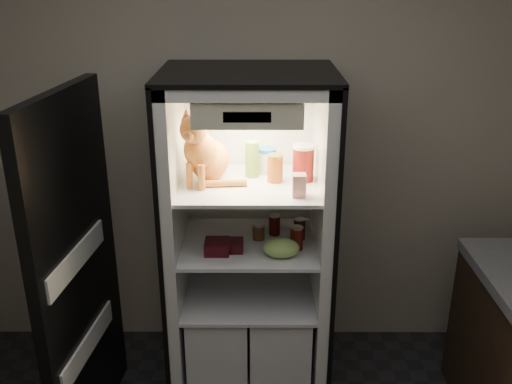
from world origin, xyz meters
TOP-DOWN VIEW (x-y plane):
  - room_shell at (0.00, 0.00)m, footprint 3.60×3.60m
  - refrigerator at (0.00, 1.38)m, footprint 0.90×0.72m
  - fridge_door at (-0.85, 0.98)m, footprint 0.16×0.87m
  - tabby_cat at (-0.23, 1.33)m, footprint 0.35×0.42m
  - parmesan_shaker at (0.02, 1.42)m, footprint 0.08×0.08m
  - mayo_tub at (0.10, 1.48)m, footprint 0.10×0.10m
  - salsa_jar at (0.14, 1.34)m, footprint 0.08×0.08m
  - pepper_jar at (0.29, 1.36)m, footprint 0.12×0.12m
  - cream_carton at (0.25, 1.13)m, footprint 0.07×0.07m
  - soda_can_a at (0.14, 1.41)m, footprint 0.06×0.06m
  - soda_can_b at (0.28, 1.36)m, footprint 0.07×0.07m
  - soda_can_c at (0.26, 1.23)m, footprint 0.07×0.07m
  - condiment_jar at (0.05, 1.35)m, footprint 0.07×0.07m
  - grape_bag at (0.17, 1.15)m, footprint 0.19×0.14m
  - berry_box_left at (-0.17, 1.19)m, footprint 0.13×0.13m
  - berry_box_right at (-0.08, 1.22)m, footprint 0.11×0.11m

SIDE VIEW (x-z plane):
  - refrigerator at x=0.00m, z-range -0.15..1.73m
  - fridge_door at x=-0.85m, z-range -0.01..1.84m
  - berry_box_right at x=-0.08m, z-range 0.94..0.99m
  - berry_box_left at x=-0.17m, z-range 0.94..1.01m
  - condiment_jar at x=0.05m, z-range 0.94..1.03m
  - grape_bag at x=0.17m, z-range 0.94..1.04m
  - soda_can_a at x=0.14m, z-range 0.94..1.06m
  - soda_can_b at x=0.28m, z-range 0.94..1.06m
  - soda_can_c at x=0.26m, z-range 0.94..1.07m
  - cream_carton at x=0.25m, z-range 1.29..1.40m
  - mayo_tub at x=0.10m, z-range 1.29..1.43m
  - salsa_jar at x=0.14m, z-range 1.29..1.44m
  - pepper_jar at x=0.29m, z-range 1.29..1.48m
  - parmesan_shaker at x=0.02m, z-range 1.29..1.49m
  - tabby_cat at x=-0.23m, z-range 1.24..1.66m
  - room_shell at x=0.00m, z-range -0.18..3.42m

